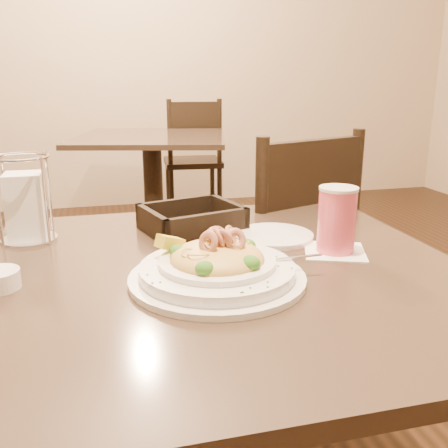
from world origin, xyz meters
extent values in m
cylinder|color=black|center=(0.00, 0.00, 0.37)|extent=(0.12, 0.12, 0.67)
cube|color=#493729|center=(0.00, 0.00, 0.72)|extent=(0.90, 0.90, 0.03)
cylinder|color=black|center=(0.11, 2.28, 0.01)|extent=(0.52, 0.52, 0.03)
cylinder|color=black|center=(0.11, 2.28, 0.37)|extent=(0.12, 0.12, 0.67)
cube|color=#493729|center=(0.11, 2.28, 0.72)|extent=(1.08, 1.08, 0.03)
cube|color=black|center=(0.30, 0.60, 0.45)|extent=(0.54, 0.54, 0.04)
cylinder|color=black|center=(0.41, 0.83, 0.21)|extent=(0.04, 0.04, 0.43)
cylinder|color=black|center=(0.07, 0.71, 0.21)|extent=(0.04, 0.04, 0.43)
cylinder|color=black|center=(0.53, 0.49, 0.21)|extent=(0.04, 0.04, 0.43)
cylinder|color=black|center=(0.19, 0.37, 0.21)|extent=(0.04, 0.04, 0.43)
cylinder|color=black|center=(0.53, 0.49, 0.70)|extent=(0.04, 0.04, 0.46)
cylinder|color=black|center=(0.19, 0.37, 0.70)|extent=(0.04, 0.04, 0.46)
cube|color=black|center=(0.36, 0.43, 0.80)|extent=(0.35, 0.15, 0.22)
cube|color=black|center=(0.48, 2.90, 0.45)|extent=(0.45, 0.45, 0.04)
cylinder|color=black|center=(0.67, 3.07, 0.21)|extent=(0.04, 0.04, 0.43)
cylinder|color=black|center=(0.31, 3.09, 0.21)|extent=(0.04, 0.04, 0.43)
cylinder|color=black|center=(0.65, 2.71, 0.21)|extent=(0.04, 0.04, 0.43)
cylinder|color=black|center=(0.29, 2.74, 0.21)|extent=(0.04, 0.04, 0.43)
cylinder|color=black|center=(0.65, 2.71, 0.70)|extent=(0.04, 0.04, 0.46)
cylinder|color=black|center=(0.29, 2.74, 0.70)|extent=(0.04, 0.04, 0.46)
cube|color=black|center=(0.47, 2.72, 0.80)|extent=(0.36, 0.06, 0.22)
cylinder|color=white|center=(-0.03, -0.06, 0.74)|extent=(0.31, 0.31, 0.01)
cylinder|color=white|center=(-0.03, -0.06, 0.75)|extent=(0.27, 0.27, 0.02)
cylinder|color=white|center=(-0.03, -0.06, 0.77)|extent=(0.20, 0.20, 0.01)
ellipsoid|color=gold|center=(-0.03, -0.06, 0.77)|extent=(0.17, 0.17, 0.06)
cube|color=yellow|center=(-0.11, 0.00, 0.79)|extent=(0.06, 0.05, 0.04)
cube|color=silver|center=(0.10, -0.07, 0.77)|extent=(0.12, 0.02, 0.01)
cube|color=silver|center=(0.04, -0.07, 0.77)|extent=(0.03, 0.02, 0.00)
torus|color=gold|center=(-0.04, -0.05, 0.78)|extent=(0.03, 0.04, 0.03)
torus|color=gold|center=(-0.02, -0.05, 0.79)|extent=(0.05, 0.05, 0.01)
torus|color=gold|center=(-0.01, -0.06, 0.78)|extent=(0.05, 0.05, 0.02)
torus|color=gold|center=(0.01, -0.04, 0.78)|extent=(0.05, 0.05, 0.03)
torus|color=gold|center=(-0.04, -0.07, 0.80)|extent=(0.05, 0.05, 0.03)
torus|color=gold|center=(-0.04, -0.06, 0.78)|extent=(0.04, 0.03, 0.03)
torus|color=gold|center=(-0.09, -0.08, 0.79)|extent=(0.03, 0.03, 0.01)
torus|color=gold|center=(-0.05, -0.04, 0.78)|extent=(0.04, 0.04, 0.02)
torus|color=gold|center=(0.00, -0.03, 0.79)|extent=(0.04, 0.03, 0.02)
torus|color=gold|center=(-0.03, -0.06, 0.78)|extent=(0.04, 0.04, 0.02)
torus|color=gold|center=(-0.04, -0.05, 0.79)|extent=(0.06, 0.05, 0.03)
torus|color=gold|center=(-0.09, -0.08, 0.78)|extent=(0.04, 0.04, 0.01)
torus|color=gold|center=(-0.01, -0.08, 0.80)|extent=(0.04, 0.04, 0.02)
torus|color=gold|center=(-0.07, -0.09, 0.79)|extent=(0.06, 0.06, 0.02)
torus|color=gold|center=(-0.07, -0.07, 0.78)|extent=(0.04, 0.04, 0.04)
torus|color=gold|center=(-0.04, -0.03, 0.80)|extent=(0.05, 0.05, 0.02)
torus|color=gold|center=(-0.04, -0.07, 0.78)|extent=(0.04, 0.04, 0.03)
torus|color=gold|center=(-0.03, -0.05, 0.79)|extent=(0.04, 0.04, 0.02)
torus|color=gold|center=(-0.04, -0.10, 0.79)|extent=(0.06, 0.06, 0.01)
torus|color=gold|center=(0.01, -0.08, 0.78)|extent=(0.04, 0.04, 0.02)
torus|color=tan|center=(-0.01, -0.06, 0.81)|extent=(0.04, 0.04, 0.04)
torus|color=tan|center=(-0.03, -0.04, 0.81)|extent=(0.04, 0.03, 0.04)
torus|color=tan|center=(-0.03, -0.06, 0.81)|extent=(0.03, 0.04, 0.04)
torus|color=tan|center=(-0.02, -0.07, 0.81)|extent=(0.04, 0.04, 0.04)
torus|color=tan|center=(-0.04, -0.06, 0.81)|extent=(0.04, 0.05, 0.04)
torus|color=tan|center=(0.00, -0.08, 0.81)|extent=(0.04, 0.03, 0.04)
torus|color=tan|center=(-0.05, -0.08, 0.81)|extent=(0.04, 0.04, 0.04)
ellipsoid|color=#275D15|center=(0.03, -0.03, 0.78)|extent=(0.03, 0.03, 0.02)
ellipsoid|color=#275D15|center=(-0.03, 0.01, 0.78)|extent=(0.03, 0.03, 0.02)
ellipsoid|color=#275D15|center=(-0.10, -0.03, 0.78)|extent=(0.03, 0.03, 0.02)
ellipsoid|color=#275D15|center=(-0.07, -0.12, 0.78)|extent=(0.03, 0.03, 0.02)
ellipsoid|color=#275D15|center=(0.01, -0.12, 0.78)|extent=(0.03, 0.03, 0.03)
cube|color=#266619|center=(-0.08, 0.04, 0.76)|extent=(0.00, 0.00, 0.00)
cube|color=#266619|center=(0.09, -0.11, 0.76)|extent=(0.00, 0.00, 0.00)
cube|color=#266619|center=(0.08, -0.06, 0.76)|extent=(0.00, 0.00, 0.00)
cube|color=#266619|center=(0.02, -0.17, 0.76)|extent=(0.00, 0.00, 0.00)
cube|color=#266619|center=(-0.02, -0.18, 0.76)|extent=(0.00, 0.00, 0.00)
cube|color=#266619|center=(0.08, -0.05, 0.76)|extent=(0.00, 0.00, 0.00)
cube|color=#266619|center=(0.01, 0.05, 0.76)|extent=(0.00, 0.00, 0.00)
cube|color=#266619|center=(0.07, -0.09, 0.76)|extent=(0.00, 0.00, 0.00)
cube|color=#266619|center=(-0.14, -0.11, 0.76)|extent=(0.00, 0.00, 0.00)
cube|color=#266619|center=(0.07, -0.06, 0.76)|extent=(0.00, 0.00, 0.00)
cube|color=#266619|center=(0.03, -0.16, 0.76)|extent=(0.00, 0.00, 0.00)
cube|color=#266619|center=(-0.07, 0.04, 0.76)|extent=(0.00, 0.00, 0.00)
cube|color=#266619|center=(-0.02, -0.18, 0.76)|extent=(0.00, 0.00, 0.00)
cube|color=#266619|center=(-0.01, -0.17, 0.76)|extent=(0.00, 0.00, 0.00)
cube|color=#266619|center=(0.01, 0.04, 0.76)|extent=(0.00, 0.00, 0.00)
cube|color=#266619|center=(-0.15, -0.12, 0.76)|extent=(0.00, 0.00, 0.00)
cube|color=#266619|center=(0.06, 0.00, 0.76)|extent=(0.00, 0.00, 0.00)
cube|color=#266619|center=(-0.16, -0.08, 0.76)|extent=(0.00, 0.00, 0.00)
cube|color=white|center=(0.24, 0.03, 0.73)|extent=(0.16, 0.16, 0.00)
cylinder|color=#EB536C|center=(0.24, 0.03, 0.80)|extent=(0.08, 0.08, 0.13)
cylinder|color=white|center=(0.24, 0.03, 0.86)|extent=(0.08, 0.08, 0.01)
cube|color=black|center=(-0.02, 0.25, 0.74)|extent=(0.25, 0.22, 0.02)
cube|color=black|center=(0.08, 0.28, 0.77)|extent=(0.06, 0.17, 0.04)
cube|color=black|center=(-0.11, 0.23, 0.77)|extent=(0.06, 0.17, 0.04)
cube|color=black|center=(-0.04, 0.33, 0.77)|extent=(0.21, 0.07, 0.04)
cube|color=black|center=(0.00, 0.18, 0.77)|extent=(0.21, 0.07, 0.04)
cylinder|color=silver|center=(-0.38, 0.27, 0.73)|extent=(0.12, 0.12, 0.01)
torus|color=silver|center=(-0.38, 0.27, 0.91)|extent=(0.12, 0.12, 0.01)
cube|color=white|center=(-0.38, 0.27, 0.81)|extent=(0.08, 0.08, 0.14)
cylinder|color=silver|center=(-0.33, 0.22, 0.83)|extent=(0.01, 0.01, 0.18)
cylinder|color=silver|center=(-0.43, 0.31, 0.83)|extent=(0.01, 0.01, 0.18)
cylinder|color=silver|center=(-0.33, 0.31, 0.83)|extent=(0.01, 0.01, 0.18)
cylinder|color=white|center=(0.15, 0.15, 0.74)|extent=(0.19, 0.19, 0.01)
camera|label=1|loc=(-0.22, -0.85, 1.07)|focal=40.00mm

